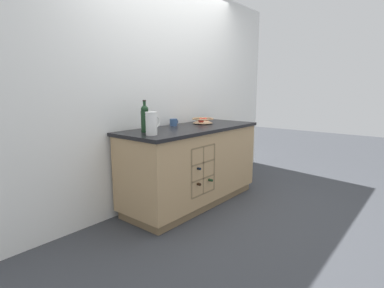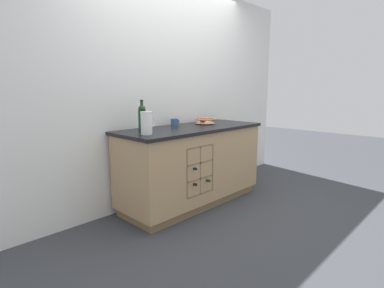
% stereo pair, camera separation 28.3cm
% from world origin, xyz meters
% --- Properties ---
extents(ground_plane, '(14.00, 14.00, 0.00)m').
position_xyz_m(ground_plane, '(0.00, 0.00, 0.00)').
color(ground_plane, '#383A3F').
extents(back_wall, '(4.40, 0.06, 2.55)m').
position_xyz_m(back_wall, '(0.00, 0.39, 1.27)').
color(back_wall, white).
rests_on(back_wall, ground_plane).
extents(kitchen_island, '(1.76, 0.70, 0.88)m').
position_xyz_m(kitchen_island, '(-0.00, -0.00, 0.45)').
color(kitchen_island, olive).
rests_on(kitchen_island, ground_plane).
extents(fruit_bowl, '(0.27, 0.27, 0.08)m').
position_xyz_m(fruit_bowl, '(0.32, 0.09, 0.93)').
color(fruit_bowl, tan).
rests_on(fruit_bowl, kitchen_island).
extents(white_pitcher, '(0.17, 0.11, 0.21)m').
position_xyz_m(white_pitcher, '(-0.70, -0.10, 0.99)').
color(white_pitcher, white).
rests_on(white_pitcher, kitchen_island).
extents(ceramic_mug, '(0.12, 0.09, 0.08)m').
position_xyz_m(ceramic_mug, '(-0.06, 0.23, 0.92)').
color(ceramic_mug, '#385684').
rests_on(ceramic_mug, kitchen_island).
extents(standing_wine_bottle, '(0.08, 0.08, 0.31)m').
position_xyz_m(standing_wine_bottle, '(-0.61, 0.10, 1.02)').
color(standing_wine_bottle, '#19381E').
rests_on(standing_wine_bottle, kitchen_island).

